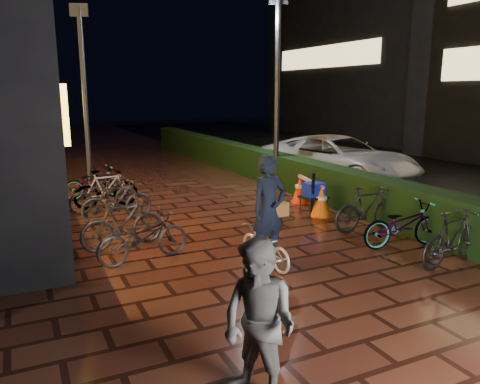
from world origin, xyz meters
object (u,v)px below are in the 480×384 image
bystander_person (259,324)px  cyclist (267,226)px  van (338,159)px  traffic_barrier (310,195)px  cart_assembly (314,191)px

bystander_person → cyclist: bearing=126.3°
van → traffic_barrier: bearing=-153.9°
cyclist → bystander_person: bearing=-120.0°
van → cart_assembly: size_ratio=4.78×
traffic_barrier → cart_assembly: cart_assembly is taller
traffic_barrier → bystander_person: bearing=-127.5°
cyclist → traffic_barrier: (2.91, 3.02, -0.34)m
cart_assembly → cyclist: bearing=-136.7°
van → cart_assembly: bearing=-151.2°
bystander_person → cart_assembly: bystander_person is taller
bystander_person → cart_assembly: size_ratio=1.43×
bystander_person → van: size_ratio=0.30×
cart_assembly → bystander_person: bearing=-128.4°
van → bystander_person: bearing=-147.4°
cyclist → traffic_barrier: cyclist is taller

